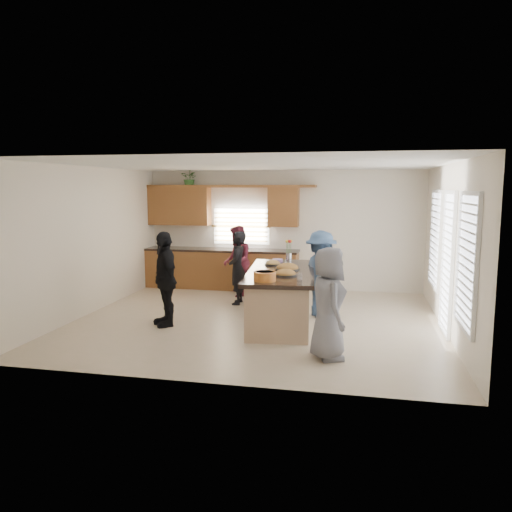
% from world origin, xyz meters
% --- Properties ---
extents(floor, '(6.50, 6.50, 0.00)m').
position_xyz_m(floor, '(0.00, 0.00, 0.00)').
color(floor, '#CDB298').
rests_on(floor, ground).
extents(room_shell, '(6.52, 6.02, 2.81)m').
position_xyz_m(room_shell, '(0.00, 0.00, 1.90)').
color(room_shell, silver).
rests_on(room_shell, ground).
extents(back_cabinetry, '(4.08, 0.66, 2.46)m').
position_xyz_m(back_cabinetry, '(-1.47, 2.73, 0.91)').
color(back_cabinetry, brown).
rests_on(back_cabinetry, ground).
extents(right_wall_glazing, '(0.06, 4.00, 2.25)m').
position_xyz_m(right_wall_glazing, '(3.22, -0.13, 1.34)').
color(right_wall_glazing, white).
rests_on(right_wall_glazing, ground).
extents(island, '(1.41, 2.80, 0.95)m').
position_xyz_m(island, '(0.45, -0.06, 0.45)').
color(island, tan).
rests_on(island, ground).
extents(platter_front, '(0.38, 0.38, 0.16)m').
position_xyz_m(platter_front, '(0.60, -0.55, 0.98)').
color(platter_front, black).
rests_on(platter_front, island).
extents(platter_mid, '(0.44, 0.44, 0.18)m').
position_xyz_m(platter_mid, '(0.55, 0.05, 0.98)').
color(platter_mid, black).
rests_on(platter_mid, island).
extents(platter_back, '(0.31, 0.31, 0.13)m').
position_xyz_m(platter_back, '(0.20, 0.54, 0.98)').
color(platter_back, black).
rests_on(platter_back, island).
extents(salad_bowl, '(0.35, 0.35, 0.15)m').
position_xyz_m(salad_bowl, '(0.36, -1.11, 1.03)').
color(salad_bowl, orange).
rests_on(salad_bowl, island).
extents(clear_cup, '(0.08, 0.08, 0.11)m').
position_xyz_m(clear_cup, '(0.89, -0.91, 1.00)').
color(clear_cup, white).
rests_on(clear_cup, island).
extents(plate_stack, '(0.21, 0.21, 0.06)m').
position_xyz_m(plate_stack, '(0.23, 0.94, 0.98)').
color(plate_stack, '#CC9AE1').
rests_on(plate_stack, island).
extents(flower_vase, '(0.14, 0.14, 0.42)m').
position_xyz_m(flower_vase, '(0.41, 1.19, 1.17)').
color(flower_vase, silver).
rests_on(flower_vase, island).
extents(potted_plant, '(0.51, 0.48, 0.45)m').
position_xyz_m(potted_plant, '(-2.22, 2.82, 2.62)').
color(potted_plant, '#396C2B').
rests_on(potted_plant, back_cabinetry).
extents(woman_left_back, '(0.42, 0.59, 1.51)m').
position_xyz_m(woman_left_back, '(-0.65, 1.21, 0.76)').
color(woman_left_back, black).
rests_on(woman_left_back, ground).
extents(woman_left_mid, '(0.79, 0.90, 1.57)m').
position_xyz_m(woman_left_mid, '(-0.85, 1.95, 0.78)').
color(woman_left_mid, '#591A28').
rests_on(woman_left_mid, ground).
extents(woman_left_front, '(0.91, 1.02, 1.66)m').
position_xyz_m(woman_left_front, '(-1.50, -0.62, 0.83)').
color(woman_left_front, black).
rests_on(woman_left_front, ground).
extents(woman_right_back, '(1.01, 1.20, 1.62)m').
position_xyz_m(woman_right_back, '(1.11, 0.52, 0.81)').
color(woman_right_back, '#365176').
rests_on(woman_right_back, ground).
extents(woman_right_front, '(0.73, 0.90, 1.59)m').
position_xyz_m(woman_right_front, '(1.39, -1.77, 0.79)').
color(woman_right_front, slate).
rests_on(woman_right_front, ground).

